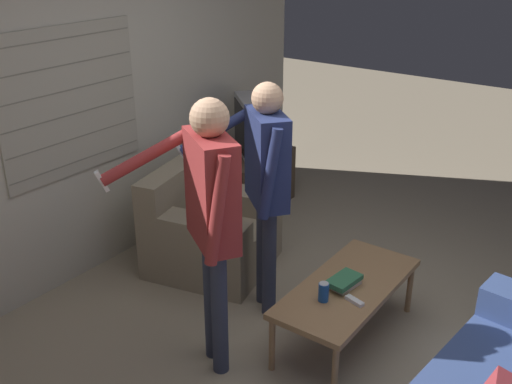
% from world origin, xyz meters
% --- Properties ---
extents(ground_plane, '(16.00, 16.00, 0.00)m').
position_xyz_m(ground_plane, '(0.00, 0.00, 0.00)').
color(ground_plane, gray).
extents(wall_back, '(5.20, 0.08, 2.55)m').
position_xyz_m(wall_back, '(-0.01, 2.03, 1.28)').
color(wall_back, '#BCB7A8').
rests_on(wall_back, ground_plane).
extents(armchair_beige, '(1.03, 1.05, 0.81)m').
position_xyz_m(armchair_beige, '(0.42, 1.28, 0.31)').
color(armchair_beige, gray).
rests_on(armchair_beige, ground_plane).
extents(coffee_table, '(1.17, 0.52, 0.42)m').
position_xyz_m(coffee_table, '(0.21, -0.10, 0.38)').
color(coffee_table, '#9E754C').
rests_on(coffee_table, ground_plane).
extents(tv_stand, '(0.87, 0.48, 0.55)m').
position_xyz_m(tv_stand, '(1.54, 1.66, 0.28)').
color(tv_stand, '#4C3D2D').
rests_on(tv_stand, ground_plane).
extents(tv, '(0.58, 0.61, 0.54)m').
position_xyz_m(tv, '(1.54, 1.66, 0.82)').
color(tv, '#B2B2B7').
rests_on(tv, tv_stand).
extents(person_left_standing, '(0.59, 0.80, 1.73)m').
position_xyz_m(person_left_standing, '(-0.49, 0.45, 1.11)').
color(person_left_standing, '#33384C').
rests_on(person_left_standing, ground_plane).
extents(person_right_standing, '(0.52, 0.81, 1.67)m').
position_xyz_m(person_right_standing, '(0.20, 0.55, 1.06)').
color(person_right_standing, '#33384C').
rests_on(person_right_standing, ground_plane).
extents(book_stack, '(0.25, 0.18, 0.07)m').
position_xyz_m(book_stack, '(0.18, -0.09, 0.46)').
color(book_stack, beige).
rests_on(book_stack, coffee_table).
extents(soda_can, '(0.07, 0.07, 0.13)m').
position_xyz_m(soda_can, '(-0.04, -0.06, 0.49)').
color(soda_can, '#194C9E').
rests_on(soda_can, coffee_table).
extents(spare_remote, '(0.07, 0.14, 0.02)m').
position_xyz_m(spare_remote, '(0.06, -0.23, 0.43)').
color(spare_remote, white).
rests_on(spare_remote, coffee_table).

